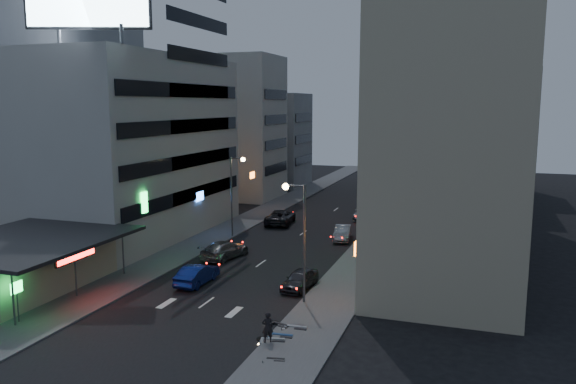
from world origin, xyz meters
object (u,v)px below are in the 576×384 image
at_px(parked_car_right_near, 300,279).
at_px(scooter_silver_b, 308,317).
at_px(parked_car_left, 280,217).
at_px(person, 268,327).
at_px(scooter_silver_a, 285,328).
at_px(scooter_black_a, 285,349).
at_px(scooter_black_b, 291,317).
at_px(road_car_blue, 197,274).
at_px(road_car_silver, 225,250).
at_px(scooter_blue, 294,325).
at_px(parked_car_right_mid, 343,233).
at_px(parked_car_right_far, 365,212).

distance_m(parked_car_right_near, scooter_silver_b, 7.41).
xyz_separation_m(parked_car_left, person, (10.03, -30.23, 0.20)).
height_order(person, scooter_silver_a, person).
bearing_deg(scooter_black_a, scooter_black_b, 2.65).
bearing_deg(scooter_black_b, scooter_black_a, -147.69).
height_order(road_car_blue, person, person).
height_order(road_car_blue, scooter_silver_a, road_car_blue).
bearing_deg(parked_car_left, scooter_black_a, 102.54).
xyz_separation_m(road_car_silver, scooter_blue, (10.99, -14.01, -0.03)).
distance_m(parked_car_left, scooter_blue, 30.90).
distance_m(road_car_silver, scooter_black_b, 16.50).
bearing_deg(scooter_silver_a, scooter_black_b, -5.18).
distance_m(scooter_black_a, scooter_blue, 3.01).
bearing_deg(scooter_black_a, parked_car_right_mid, -4.96).
height_order(road_car_blue, scooter_blue, road_car_blue).
distance_m(road_car_blue, road_car_silver, 7.25).
height_order(parked_car_right_near, scooter_silver_a, parked_car_right_near).
bearing_deg(person, scooter_black_a, 104.25).
distance_m(scooter_silver_a, scooter_silver_b, 2.12).
bearing_deg(parked_car_right_near, scooter_blue, -67.92).
bearing_deg(scooter_black_a, scooter_blue, -1.90).
relative_size(parked_car_right_mid, scooter_black_a, 2.65).
xyz_separation_m(parked_car_right_far, scooter_silver_a, (2.36, -35.18, -0.06)).
relative_size(parked_car_left, scooter_black_a, 3.56).
bearing_deg(scooter_blue, road_car_blue, 51.03).
bearing_deg(parked_car_right_near, person, -76.20).
xyz_separation_m(parked_car_right_near, scooter_silver_b, (2.71, -6.90, 0.05)).
bearing_deg(scooter_black_a, parked_car_right_near, 1.98).
height_order(road_car_silver, scooter_silver_b, road_car_silver).
bearing_deg(road_car_blue, scooter_black_b, 149.34).
distance_m(road_car_silver, scooter_black_a, 20.52).
height_order(parked_car_right_far, person, person).
xyz_separation_m(road_car_blue, person, (8.79, -8.24, 0.26)).
relative_size(road_car_silver, scooter_silver_b, 2.54).
bearing_deg(scooter_blue, scooter_silver_a, 149.48).
height_order(parked_car_right_near, road_car_blue, road_car_blue).
height_order(parked_car_right_near, scooter_silver_b, parked_car_right_near).
height_order(person, scooter_blue, person).
bearing_deg(parked_car_right_far, scooter_black_a, -87.84).
relative_size(parked_car_right_near, parked_car_right_far, 0.74).
bearing_deg(parked_car_right_far, road_car_silver, -114.73).
distance_m(parked_car_right_far, scooter_black_b, 33.43).
relative_size(parked_car_right_near, parked_car_left, 0.71).
bearing_deg(scooter_silver_b, parked_car_right_far, 1.71).
xyz_separation_m(parked_car_right_mid, scooter_black_a, (3.31, -26.74, -0.09)).
height_order(scooter_black_a, scooter_silver_a, scooter_silver_a).
xyz_separation_m(parked_car_right_far, scooter_black_b, (2.09, -33.37, -0.09)).
bearing_deg(scooter_black_a, parked_car_right_far, -7.16).
height_order(parked_car_right_near, parked_car_left, parked_car_left).
height_order(parked_car_right_near, scooter_black_a, parked_car_right_near).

